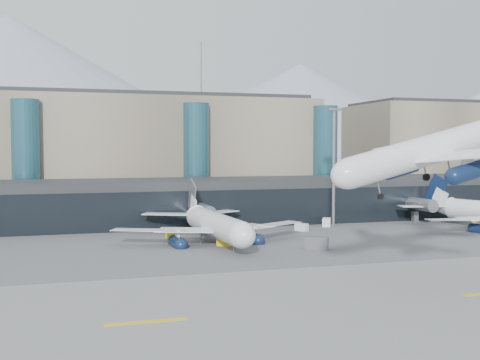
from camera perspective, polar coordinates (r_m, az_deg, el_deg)
name	(u,v)px	position (r m, az deg, el deg)	size (l,w,h in m)	color
ground	(284,278)	(79.19, 4.22, -9.21)	(900.00, 900.00, 0.00)	#515154
runway_strip	(335,306)	(65.79, 9.02, -11.75)	(400.00, 40.00, 0.04)	slate
runway_markings	(335,306)	(65.79, 9.02, -11.73)	(128.00, 1.00, 0.02)	gold
concourse	(190,202)	(133.41, -4.72, -2.07)	(170.00, 27.00, 10.00)	black
terminal_main	(70,154)	(162.25, -15.83, 2.43)	(130.00, 30.00, 31.00)	gray
terminal_east	(462,153)	(203.49, 20.33, 2.45)	(70.00, 30.00, 31.00)	gray
teal_towers	(115,160)	(146.82, -11.80, 1.88)	(116.40, 19.40, 46.00)	#245565
mountain_ridge	(120,109)	(455.26, -11.34, 6.60)	(910.00, 400.00, 110.00)	gray
lightmast_mid	(334,159)	(133.43, 8.88, 1.97)	(3.00, 1.20, 25.60)	slate
hero_jet	(447,139)	(77.37, 19.02, 3.67)	(31.66, 31.95, 10.34)	silver
jet_parked_mid	(211,216)	(108.63, -2.81, -3.43)	(37.47, 36.54, 12.07)	silver
veh_b	(171,235)	(112.51, -6.58, -5.19)	(2.58, 1.59, 1.49)	gold
veh_c	(317,243)	(101.03, 7.28, -5.95)	(3.79, 2.00, 2.11)	#4D4C51
veh_d	(327,222)	(130.94, 8.21, -3.98)	(3.09, 1.65, 1.76)	silver
veh_g	(302,227)	(123.39, 5.85, -4.47)	(2.51, 1.46, 1.46)	silver
veh_h	(228,238)	(104.98, -1.10, -5.52)	(4.25, 2.23, 2.35)	gold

